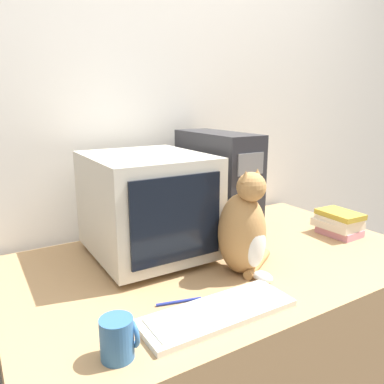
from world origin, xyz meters
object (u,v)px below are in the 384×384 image
Objects in this scene: computer_tower at (217,186)px; book_stack at (339,223)px; keyboard at (218,312)px; crt_monitor at (147,204)px; pen at (179,302)px; cat at (244,231)px; mug at (118,338)px.

book_stack is at bearing -29.69° from computer_tower.
crt_monitor is at bearing 88.52° from keyboard.
pen is at bearing -171.09° from book_stack.
computer_tower is at bearing 44.52° from pen.
computer_tower is 0.69m from keyboard.
cat is (0.22, -0.32, -0.05)m from crt_monitor.
cat is at bearing -110.14° from computer_tower.
computer_tower is at bearing 60.57° from cat.
mug is at bearing -168.67° from cat.
computer_tower is 3.36× the size of pen.
book_stack is 1.20m from mug.
keyboard is at bearing 4.56° from mug.
computer_tower reaches higher than mug.
computer_tower reaches higher than keyboard.
mug is (-0.68, -0.57, -0.18)m from computer_tower.
crt_monitor reaches higher than pen.
pen is (-0.06, 0.12, -0.01)m from keyboard.
computer_tower is at bearing 39.92° from mug.
keyboard is 0.31m from mug.
crt_monitor is 1.05× the size of keyboard.
keyboard is 1.23× the size of cat.
pen is at bearing -177.39° from cat.
pen is (-0.30, -0.06, -0.16)m from cat.
computer_tower reaches higher than book_stack.
cat is at bearing -55.22° from crt_monitor.
crt_monitor reaches higher than cat.
mug is (-0.32, -0.53, -0.16)m from crt_monitor.
book_stack is 1.95× the size of mug.
crt_monitor is at bearing 58.58° from mug.
book_stack is (0.49, -0.28, -0.18)m from computer_tower.
crt_monitor is 4.68× the size of mug.
cat is at bearing -172.55° from book_stack.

